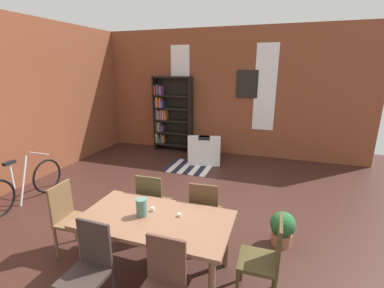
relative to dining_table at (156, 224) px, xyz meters
name	(u,v)px	position (x,y,z in m)	size (l,w,h in m)	color
ground_plane	(159,229)	(-0.36, 0.80, -0.65)	(10.50, 10.50, 0.00)	#391F1A
back_wall_brick	(221,93)	(-0.36, 4.90, 1.05)	(7.70, 0.12, 3.39)	brown
window_pane_0	(180,86)	(-1.53, 4.83, 1.22)	(0.55, 0.02, 2.20)	white
window_pane_1	(265,88)	(0.81, 4.83, 1.22)	(0.55, 0.02, 2.20)	white
dining_table	(156,224)	(0.00, 0.00, 0.00)	(1.73, 0.92, 0.73)	brown
vase_on_table	(142,207)	(-0.17, 0.00, 0.19)	(0.13, 0.13, 0.21)	#4C7266
tealight_candle_0	(179,215)	(0.25, 0.12, 0.10)	(0.04, 0.04, 0.04)	silver
tealight_candle_1	(153,209)	(-0.09, 0.13, 0.11)	(0.04, 0.04, 0.05)	silver
dining_chair_head_right	(266,258)	(1.24, 0.00, -0.13)	(0.41, 0.41, 0.95)	#443A1E
dining_chair_head_left	(70,216)	(-1.24, 0.00, -0.13)	(0.42, 0.42, 0.95)	brown
dining_chair_far_right	(205,211)	(0.40, 0.69, -0.13)	(0.43, 0.43, 0.95)	brown
dining_chair_far_left	(153,202)	(-0.39, 0.68, -0.13)	(0.42, 0.42, 0.95)	#494025
dining_chair_near_right	(162,287)	(0.39, -0.68, -0.13)	(0.40, 0.40, 0.95)	brown
dining_chair_near_left	(89,267)	(-0.39, -0.68, -0.13)	(0.41, 0.41, 0.95)	#342826
bookshelf_tall	(170,114)	(-1.80, 4.65, 0.43)	(1.14, 0.31, 2.13)	black
armchair_white	(205,151)	(-0.54, 3.94, -0.37)	(0.96, 0.96, 0.75)	silver
bicycle_second	(24,186)	(-3.01, 0.78, -0.31)	(0.44, 1.70, 0.89)	black
potted_plant_by_shelf	(282,228)	(1.41, 1.03, -0.39)	(0.34, 0.34, 0.48)	#9E6042
striped_rug	(189,167)	(-0.80, 3.43, -0.64)	(1.10, 0.97, 0.01)	#1E1E33
framed_picture	(247,84)	(0.35, 4.82, 1.31)	(0.56, 0.03, 0.72)	black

